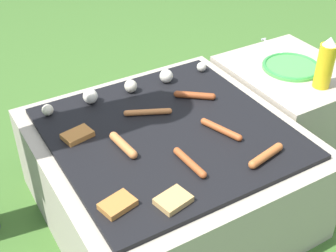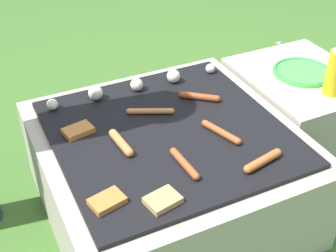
{
  "view_description": "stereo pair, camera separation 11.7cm",
  "coord_description": "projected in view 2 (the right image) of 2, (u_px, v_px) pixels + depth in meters",
  "views": [
    {
      "loc": [
        -0.7,
        -1.17,
        1.38
      ],
      "look_at": [
        0.0,
        0.0,
        0.41
      ],
      "focal_mm": 50.0,
      "sensor_mm": 36.0,
      "label": 1
    },
    {
      "loc": [
        -0.59,
        -1.23,
        1.38
      ],
      "look_at": [
        0.0,
        0.0,
        0.41
      ],
      "focal_mm": 50.0,
      "sensor_mm": 36.0,
      "label": 2
    }
  ],
  "objects": [
    {
      "name": "ground_plane",
      "position": [
        168.0,
        207.0,
        1.91
      ],
      "size": [
        14.0,
        14.0,
        0.0
      ],
      "primitive_type": "plane",
      "color": "#3D6628"
    },
    {
      "name": "grill",
      "position": [
        168.0,
        172.0,
        1.8
      ],
      "size": [
        0.91,
        0.91,
        0.39
      ],
      "color": "#A89E8C",
      "rests_on": "ground_plane"
    },
    {
      "name": "side_ledge",
      "position": [
        296.0,
        112.0,
        2.14
      ],
      "size": [
        0.49,
        0.57,
        0.39
      ],
      "color": "#A89E8C",
      "rests_on": "ground_plane"
    },
    {
      "name": "sausage_front_right",
      "position": [
        221.0,
        132.0,
        1.66
      ],
      "size": [
        0.07,
        0.17,
        0.02
      ],
      "color": "#A34C23",
      "rests_on": "grill"
    },
    {
      "name": "sausage_mid_right",
      "position": [
        263.0,
        161.0,
        1.52
      ],
      "size": [
        0.16,
        0.06,
        0.03
      ],
      "color": "#B7602D",
      "rests_on": "grill"
    },
    {
      "name": "sausage_front_center",
      "position": [
        121.0,
        143.0,
        1.6
      ],
      "size": [
        0.04,
        0.16,
        0.03
      ],
      "color": "#C6753D",
      "rests_on": "grill"
    },
    {
      "name": "sausage_back_center",
      "position": [
        150.0,
        111.0,
        1.77
      ],
      "size": [
        0.17,
        0.09,
        0.02
      ],
      "color": "#C6753D",
      "rests_on": "grill"
    },
    {
      "name": "sausage_back_right",
      "position": [
        184.0,
        163.0,
        1.52
      ],
      "size": [
        0.03,
        0.17,
        0.02
      ],
      "color": "#A34C23",
      "rests_on": "grill"
    },
    {
      "name": "sausage_mid_left",
      "position": [
        199.0,
        97.0,
        1.85
      ],
      "size": [
        0.14,
        0.12,
        0.03
      ],
      "color": "#93421E",
      "rests_on": "grill"
    },
    {
      "name": "bread_slice_left",
      "position": [
        163.0,
        200.0,
        1.38
      ],
      "size": [
        0.11,
        0.09,
        0.02
      ],
      "color": "tan",
      "rests_on": "grill"
    },
    {
      "name": "bread_slice_center",
      "position": [
        78.0,
        130.0,
        1.67
      ],
      "size": [
        0.11,
        0.09,
        0.02
      ],
      "color": "#B27033",
      "rests_on": "grill"
    },
    {
      "name": "bread_slice_right",
      "position": [
        107.0,
        201.0,
        1.38
      ],
      "size": [
        0.11,
        0.09,
        0.02
      ],
      "color": "#B27033",
      "rests_on": "grill"
    },
    {
      "name": "mushroom_row",
      "position": [
        134.0,
        85.0,
        1.9
      ],
      "size": [
        0.73,
        0.07,
        0.06
      ],
      "color": "beige",
      "rests_on": "grill"
    },
    {
      "name": "plate_colorful",
      "position": [
        303.0,
        72.0,
        2.03
      ],
      "size": [
        0.26,
        0.26,
        0.02
      ],
      "color": "#4CB24C",
      "rests_on": "side_ledge"
    },
    {
      "name": "condiment_bottle",
      "position": [
        335.0,
        70.0,
        1.84
      ],
      "size": [
        0.07,
        0.07,
        0.22
      ],
      "color": "gold",
      "rests_on": "side_ledge"
    },
    {
      "name": "fork_utensil",
      "position": [
        287.0,
        50.0,
        2.21
      ],
      "size": [
        0.04,
        0.2,
        0.01
      ],
      "color": "silver",
      "rests_on": "side_ledge"
    }
  ]
}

